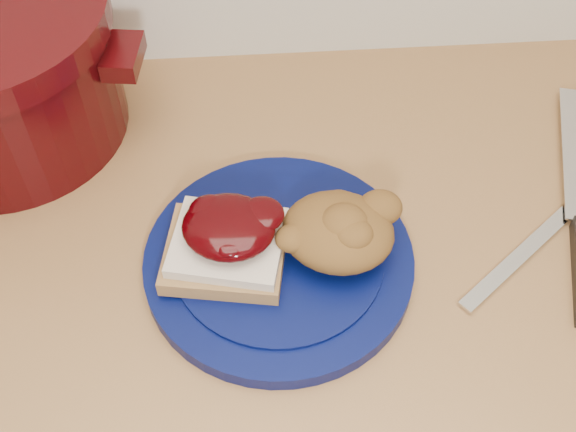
{
  "coord_description": "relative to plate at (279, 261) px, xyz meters",
  "views": [
    {
      "loc": [
        -0.05,
        1.11,
        1.46
      ],
      "look_at": [
        -0.02,
        1.51,
        0.95
      ],
      "focal_mm": 45.0,
      "sensor_mm": 36.0,
      "label": 1
    }
  ],
  "objects": [
    {
      "name": "stuffing_mound",
      "position": [
        0.05,
        0.0,
        0.04
      ],
      "size": [
        0.12,
        0.11,
        0.05
      ],
      "primitive_type": "ellipsoid",
      "rotation": [
        0.0,
        0.0,
        -0.28
      ],
      "color": "brown",
      "rests_on": "plate"
    },
    {
      "name": "plate",
      "position": [
        0.0,
        0.0,
        0.0
      ],
      "size": [
        0.31,
        0.31,
        0.02
      ],
      "primitive_type": "cylinder",
      "rotation": [
        0.0,
        0.0,
        -0.28
      ],
      "color": "#040A3A",
      "rests_on": "wood_countertop"
    },
    {
      "name": "sandwich",
      "position": [
        -0.05,
        0.0,
        0.04
      ],
      "size": [
        0.12,
        0.11,
        0.05
      ],
      "rotation": [
        0.0,
        0.0,
        -0.28
      ],
      "color": "olive",
      "rests_on": "plate"
    },
    {
      "name": "butter_knife",
      "position": [
        0.24,
        0.0,
        -0.0
      ],
      "size": [
        0.16,
        0.13,
        0.0
      ],
      "primitive_type": "cube",
      "rotation": [
        0.0,
        0.0,
        0.68
      ],
      "color": "silver",
      "rests_on": "wood_countertop"
    }
  ]
}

